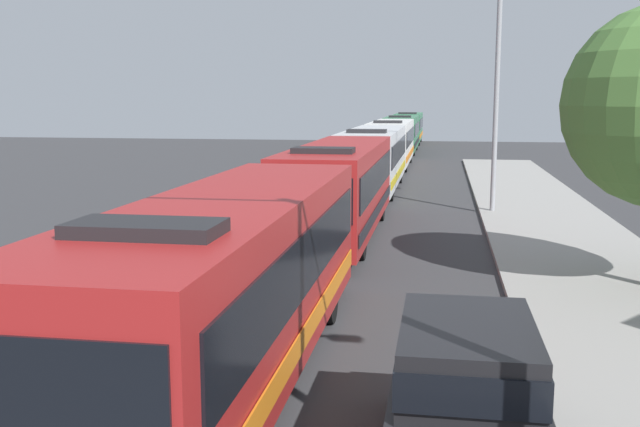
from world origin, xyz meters
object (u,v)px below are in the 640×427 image
bus_middle (374,157)px  bus_rear (402,133)px  bus_tail_end (409,127)px  white_suv (466,394)px  bus_second_in_line (340,186)px  bus_fourth_in_line (392,142)px  bus_lead (232,278)px  streetlamp_mid (497,72)px

bus_middle → bus_rear: 25.88m
bus_tail_end → white_suv: size_ratio=2.38×
bus_second_in_line → white_suv: 15.88m
bus_second_in_line → white_suv: (3.70, -15.42, -0.66)m
bus_second_in_line → bus_rear: 38.24m
bus_second_in_line → bus_tail_end: same height
bus_middle → bus_fourth_in_line: same height
bus_fourth_in_line → bus_tail_end: 25.81m
bus_lead → streetlamp_mid: size_ratio=1.29×
bus_second_in_line → bus_fourth_in_line: 25.33m
bus_lead → bus_second_in_line: 12.83m
bus_rear → bus_tail_end: same height
white_suv → streetlamp_mid: size_ratio=0.51×
bus_lead → bus_middle: (0.00, 25.19, 0.00)m
bus_middle → bus_fourth_in_line: (-0.00, 12.97, -0.00)m
bus_tail_end → bus_fourth_in_line: bearing=-90.0°
bus_lead → bus_fourth_in_line: size_ratio=0.97×
bus_middle → bus_tail_end: same height
bus_lead → bus_tail_end: bearing=90.0°
bus_fourth_in_line → white_suv: 40.92m
bus_lead → white_suv: 4.57m
white_suv → streetlamp_mid: (1.70, 20.97, 4.55)m
bus_second_in_line → bus_middle: bearing=90.0°
bus_tail_end → streetlamp_mid: bearing=-83.2°
bus_middle → bus_rear: size_ratio=1.10×
bus_fourth_in_line → white_suv: bearing=-84.8°
bus_rear → white_suv: 53.80m
bus_tail_end → white_suv: bus_tail_end is taller
bus_second_in_line → bus_middle: 12.36m
bus_middle → bus_tail_end: size_ratio=1.13×
bus_lead → bus_rear: same height
white_suv → streetlamp_mid: streetlamp_mid is taller
bus_fourth_in_line → bus_tail_end: size_ratio=1.10×
bus_lead → bus_fourth_in_line: same height
bus_lead → bus_middle: size_ratio=0.95×
bus_tail_end → white_suv: (3.70, -66.56, -0.66)m
bus_middle → bus_second_in_line: bearing=-90.0°
bus_fourth_in_line → streetlamp_mid: size_ratio=1.33×
bus_second_in_line → streetlamp_mid: 8.66m
bus_lead → white_suv: size_ratio=2.55×
bus_rear → white_suv: bearing=-86.1°
bus_rear → streetlamp_mid: size_ratio=1.24×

